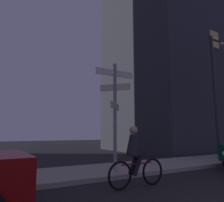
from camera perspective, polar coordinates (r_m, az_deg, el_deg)
sidewalk_kerb at (r=8.29m, az=0.05°, el=-17.89°), size 40.00×2.53×0.14m
signpost at (r=7.67m, az=0.80°, el=-1.30°), size 1.55×0.81×3.80m
street_lamp at (r=12.91m, az=25.96°, el=3.75°), size 1.27×0.28×6.61m
cyclist at (r=5.95m, az=6.24°, el=-14.97°), size 1.82×0.34×1.61m
building_right_block at (r=20.56m, az=14.55°, el=17.34°), size 8.71×8.78×20.57m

